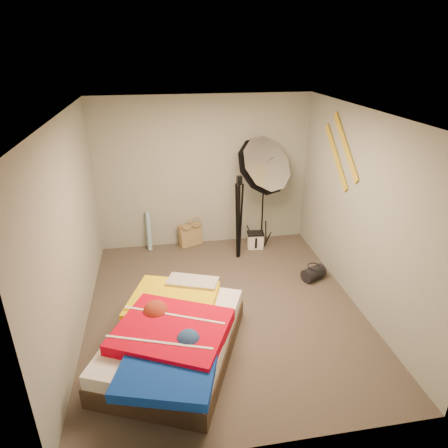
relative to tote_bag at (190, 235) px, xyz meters
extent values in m
plane|color=brown|center=(0.27, -1.90, -0.20)|extent=(4.00, 4.00, 0.00)
plane|color=silver|center=(0.27, -1.90, 2.30)|extent=(4.00, 4.00, 0.00)
plane|color=#9A9E8F|center=(0.27, 0.10, 1.05)|extent=(3.50, 0.00, 3.50)
plane|color=#9A9E8F|center=(0.27, -3.90, 1.05)|extent=(3.50, 0.00, 3.50)
plane|color=#9A9E8F|center=(-1.48, -1.90, 1.05)|extent=(0.00, 4.00, 4.00)
plane|color=#9A9E8F|center=(2.02, -1.90, 1.05)|extent=(0.00, 4.00, 4.00)
cube|color=tan|center=(0.00, 0.00, 0.00)|extent=(0.43, 0.32, 0.41)
cylinder|color=#4690BB|center=(-0.69, -0.02, 0.13)|extent=(0.08, 0.19, 0.66)
cube|color=white|center=(1.08, -0.28, -0.07)|extent=(0.28, 0.21, 0.26)
cylinder|color=black|center=(1.69, -1.41, -0.09)|extent=(0.39, 0.33, 0.20)
cube|color=gold|center=(2.00, -1.30, 1.75)|extent=(0.02, 0.91, 0.78)
cube|color=gold|center=(2.00, -1.05, 1.55)|extent=(0.02, 0.91, 0.78)
cube|color=#423123|center=(-0.43, -2.66, -0.08)|extent=(1.82, 2.11, 0.23)
cube|color=white|center=(-0.43, -2.66, 0.11)|extent=(1.78, 2.06, 0.16)
cube|color=yellow|center=(-0.40, -2.24, 0.23)|extent=(1.19, 1.11, 0.12)
cube|color=red|center=(-0.44, -2.80, 0.25)|extent=(1.41, 1.33, 0.14)
cube|color=#0E38A7|center=(-0.52, -3.34, 0.22)|extent=(1.05, 0.93, 0.11)
cube|color=#CE94A0|center=(-0.14, -1.96, 0.26)|extent=(0.68, 0.48, 0.12)
cylinder|color=black|center=(1.23, -0.13, 0.57)|extent=(0.03, 0.03, 1.53)
cube|color=black|center=(1.23, -0.13, 1.29)|extent=(0.07, 0.07, 0.10)
cone|color=silver|center=(1.14, -0.31, 1.24)|extent=(0.97, 1.06, 1.12)
cylinder|color=black|center=(0.73, -0.55, 0.43)|extent=(0.05, 0.05, 1.25)
cube|color=black|center=(0.73, -0.55, 1.12)|extent=(0.08, 0.08, 0.13)
camera|label=1|loc=(-0.47, -6.17, 2.98)|focal=32.00mm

